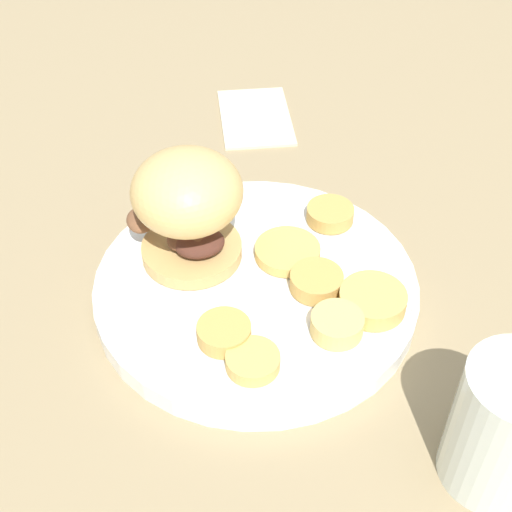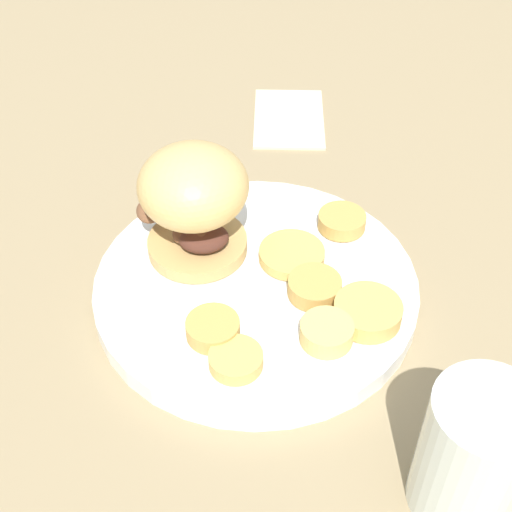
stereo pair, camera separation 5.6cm
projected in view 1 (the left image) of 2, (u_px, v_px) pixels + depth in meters
ground_plane at (256, 295)px, 0.60m from camera, size 4.00×4.00×0.00m
dinner_plate at (256, 286)px, 0.59m from camera, size 0.27×0.27×0.02m
sandwich at (188, 204)px, 0.56m from camera, size 0.10×0.09×0.10m
potato_round_0 at (316, 281)px, 0.57m from camera, size 0.04×0.04×0.01m
potato_round_1 at (337, 324)px, 0.53m from camera, size 0.04×0.04×0.02m
potato_round_2 at (330, 214)px, 0.63m from camera, size 0.04×0.04×0.01m
potato_round_3 at (224, 332)px, 0.53m from camera, size 0.04×0.04×0.01m
potato_round_4 at (287, 251)px, 0.60m from camera, size 0.06×0.06×0.01m
potato_round_5 at (373, 300)px, 0.55m from camera, size 0.05×0.05×0.02m
potato_round_6 at (253, 361)px, 0.51m from camera, size 0.04×0.04×0.01m
drinking_glass at (505, 428)px, 0.44m from camera, size 0.07×0.07×0.10m
napkin at (255, 116)px, 0.79m from camera, size 0.14×0.12×0.01m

